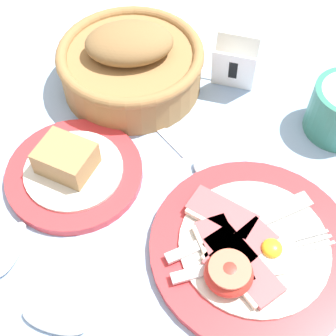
# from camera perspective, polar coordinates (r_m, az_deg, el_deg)

# --- Properties ---
(ground_plane) EXTENTS (3.00, 3.00, 0.00)m
(ground_plane) POSITION_cam_1_polar(r_m,az_deg,el_deg) (0.56, 4.45, -6.86)
(ground_plane) COLOR #93B2DB
(breakfast_plate) EXTENTS (0.23, 0.23, 0.04)m
(breakfast_plate) POSITION_cam_1_polar(r_m,az_deg,el_deg) (0.53, 9.88, -9.71)
(breakfast_plate) COLOR red
(breakfast_plate) RESTS_ON ground_plane
(bread_plate) EXTENTS (0.17, 0.17, 0.05)m
(bread_plate) POSITION_cam_1_polar(r_m,az_deg,el_deg) (0.59, -11.55, -0.20)
(bread_plate) COLOR red
(bread_plate) RESTS_ON ground_plane
(bread_basket) EXTENTS (0.20, 0.20, 0.10)m
(bread_basket) POSITION_cam_1_polar(r_m,az_deg,el_deg) (0.67, -4.55, 12.63)
(bread_basket) COLOR olive
(bread_basket) RESTS_ON ground_plane
(number_card) EXTENTS (0.06, 0.05, 0.07)m
(number_card) POSITION_cam_1_polar(r_m,az_deg,el_deg) (0.68, 7.97, 12.26)
(number_card) COLOR white
(number_card) RESTS_ON ground_plane
(teaspoon_by_saucer) EXTENTS (0.03, 0.19, 0.01)m
(teaspoon_by_saucer) POSITION_cam_1_polar(r_m,az_deg,el_deg) (0.55, -19.77, -11.75)
(teaspoon_by_saucer) COLOR silver
(teaspoon_by_saucer) RESTS_ON ground_plane
(teaspoon_near_cup) EXTENTS (0.16, 0.14, 0.01)m
(teaspoon_near_cup) POSITION_cam_1_polar(r_m,az_deg,el_deg) (0.60, 3.66, 0.37)
(teaspoon_near_cup) COLOR silver
(teaspoon_near_cup) RESTS_ON ground_plane
(teaspoon_stray) EXTENTS (0.19, 0.03, 0.01)m
(teaspoon_stray) POSITION_cam_1_polar(r_m,az_deg,el_deg) (0.51, -10.74, -18.58)
(teaspoon_stray) COLOR silver
(teaspoon_stray) RESTS_ON ground_plane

